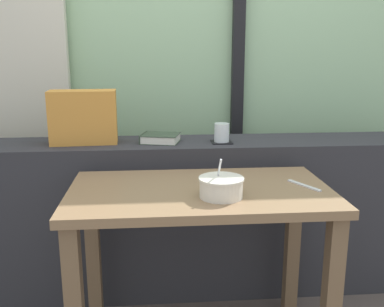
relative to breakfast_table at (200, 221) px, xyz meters
name	(u,v)px	position (x,y,z in m)	size (l,w,h in m)	color
outdoor_backdrop	(195,25)	(0.08, 1.07, 0.81)	(4.80, 0.08, 2.80)	#9EC699
curtain_left_panel	(17,51)	(-0.94, 0.97, 0.66)	(0.56, 0.06, 2.50)	beige
window_divider_post	(238,42)	(0.33, 1.00, 0.71)	(0.07, 0.05, 2.60)	black
dark_console_ledge	(205,216)	(0.08, 0.52, -0.19)	(2.80, 0.34, 0.81)	#2D2D33
breakfast_table	(200,221)	(0.00, 0.00, 0.00)	(1.03, 0.57, 0.73)	brown
coaster_square	(222,142)	(0.16, 0.47, 0.22)	(0.10, 0.10, 0.01)	black
juice_glass	(222,134)	(0.16, 0.47, 0.26)	(0.07, 0.07, 0.09)	white
closed_book	(160,138)	(-0.15, 0.51, 0.24)	(0.21, 0.19, 0.04)	#334233
throw_pillow	(83,117)	(-0.52, 0.52, 0.35)	(0.32, 0.14, 0.26)	#D18938
soup_bowl	(221,187)	(0.07, -0.11, 0.17)	(0.17, 0.17, 0.15)	silver
fork_utensil	(304,185)	(0.42, 0.00, 0.14)	(0.02, 0.17, 0.01)	silver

